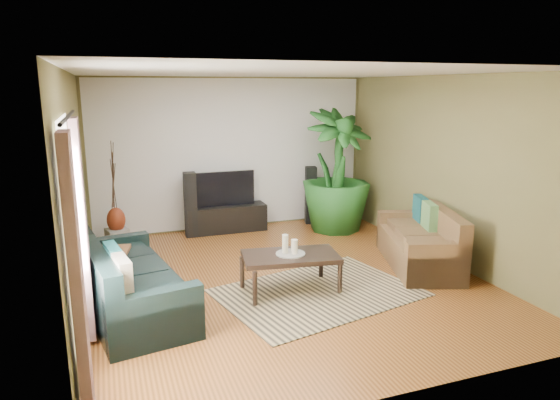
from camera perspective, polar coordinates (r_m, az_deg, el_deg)
name	(u,v)px	position (r m, az deg, el deg)	size (l,w,h in m)	color
floor	(285,279)	(6.80, 0.58, -9.01)	(5.50, 5.50, 0.00)	#985927
ceiling	(285,73)	(6.32, 0.63, 14.36)	(5.50, 5.50, 0.00)	white
wall_back	(232,154)	(9.02, -5.50, 5.26)	(5.00, 5.00, 0.00)	brown
wall_front	(407,242)	(4.03, 14.35, -4.62)	(5.00, 5.00, 0.00)	brown
wall_left	(77,194)	(6.04, -22.22, 0.60)	(5.50, 5.50, 0.00)	brown
wall_right	(446,170)	(7.65, 18.48, 3.29)	(5.50, 5.50, 0.00)	brown
backwall_panel	(232,154)	(9.01, -5.49, 5.25)	(4.90, 4.90, 0.00)	white
window_pane	(72,227)	(4.47, -22.72, -2.84)	(1.80, 1.80, 0.00)	white
curtain_near	(78,288)	(3.83, -22.13, -9.29)	(0.08, 0.35, 2.20)	gray
curtain_far	(83,231)	(5.26, -21.60, -3.32)	(0.08, 0.35, 2.20)	gray
curtain_rod	(68,117)	(4.33, -23.09, 8.76)	(0.03, 0.03, 1.90)	black
sofa_left	(130,274)	(6.04, -16.73, -8.14)	(2.22, 0.95, 0.85)	black
sofa_right	(419,237)	(7.44, 15.58, -4.09)	(1.80, 0.81, 0.85)	brown
area_rug	(318,293)	(6.39, 4.40, -10.50)	(2.38, 1.69, 0.01)	tan
coffee_table	(290,273)	(6.35, 1.19, -8.29)	(1.19, 0.65, 0.49)	black
candle_tray	(290,254)	(6.27, 1.20, -6.15)	(0.37, 0.37, 0.02)	gray
candle_tall	(285,244)	(6.23, 0.59, -5.02)	(0.08, 0.08, 0.24)	#F0EBCB
candle_mid	(295,247)	(6.21, 1.69, -5.35)	(0.08, 0.08, 0.18)	#F3E9CD
candle_short	(294,245)	(6.32, 1.61, -5.19)	(0.08, 0.08, 0.15)	beige
tv_stand	(226,218)	(8.95, -6.17, -2.10)	(1.41, 0.42, 0.47)	black
television	(225,189)	(8.83, -6.26, 1.30)	(1.04, 0.06, 0.61)	black
speaker_left	(191,205)	(8.66, -10.19, -0.53)	(0.20, 0.22, 1.12)	black
speaker_right	(311,195)	(9.38, 3.53, 0.56)	(0.19, 0.22, 1.08)	black
potted_plant	(336,171)	(8.87, 6.45, 3.35)	(1.21, 1.21, 2.16)	#1A4E1A
plant_pot	(335,221)	(9.07, 6.30, -2.43)	(0.40, 0.40, 0.31)	black
pedestal	(118,238)	(8.43, -18.08, -4.17)	(0.32, 0.32, 0.32)	gray
vase	(116,220)	(8.35, -18.22, -2.18)	(0.29, 0.29, 0.40)	maroon
side_table	(107,273)	(6.59, -19.16, -7.87)	(0.53, 0.53, 0.56)	brown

